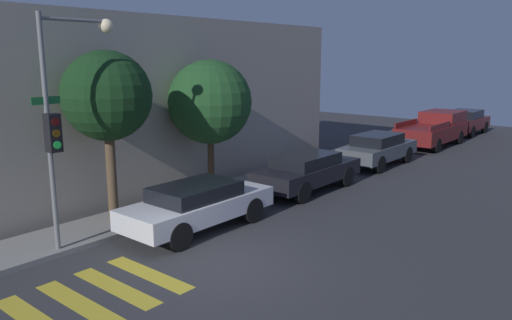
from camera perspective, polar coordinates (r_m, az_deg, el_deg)
name	(u,v)px	position (r m, az deg, el deg)	size (l,w,h in m)	color
ground_plane	(215,265)	(11.97, -4.69, -11.88)	(60.00, 60.00, 0.00)	#333335
sidewalk	(111,225)	(14.98, -16.22, -7.11)	(26.00, 1.93, 0.14)	gray
building_row	(28,110)	(18.12, -24.58, 5.25)	(26.00, 6.00, 6.16)	#A89E8E
crosswalk	(57,311)	(10.69, -21.74, -15.76)	(4.82, 2.60, 0.00)	gold
traffic_light_pole	(64,105)	(12.77, -21.07, 5.85)	(2.28, 0.56, 5.79)	slate
sedan_near_corner	(198,204)	(14.10, -6.66, -5.04)	(4.59, 1.78, 1.33)	silver
sedan_middle	(307,170)	(18.13, 5.86, -1.19)	(4.68, 1.80, 1.37)	black
sedan_far_end	(378,148)	(22.91, 13.77, 1.30)	(4.50, 1.77, 1.43)	#4C5156
pickup_truck	(434,129)	(29.05, 19.71, 3.39)	(5.49, 2.10, 1.80)	maroon
sedan_tail_of_row	(465,121)	(34.01, 22.81, 4.10)	(4.25, 1.83, 1.53)	maroon
tree_near_corner	(107,97)	(14.58, -16.68, 6.93)	(2.52, 2.52, 4.98)	brown
tree_midblock	(210,102)	(17.17, -5.30, 6.59)	(2.87, 2.87, 4.71)	#4C3823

